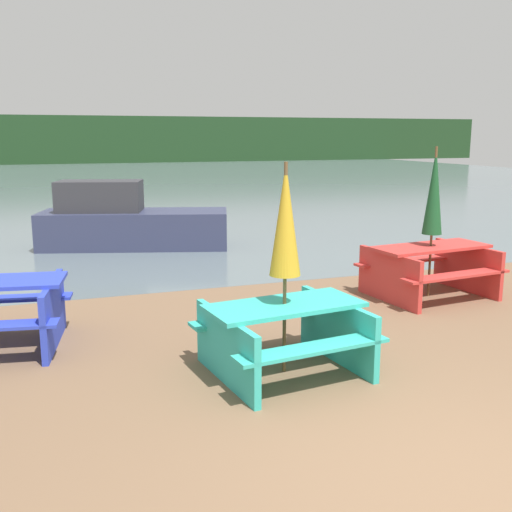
# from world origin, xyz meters

# --- Properties ---
(ground_plane) EXTENTS (60.00, 60.00, 0.00)m
(ground_plane) POSITION_xyz_m (0.00, 0.00, 0.00)
(ground_plane) COLOR brown
(water) EXTENTS (60.00, 50.00, 0.00)m
(water) POSITION_xyz_m (0.00, 31.00, -0.00)
(water) COLOR slate
(water) RESTS_ON ground_plane
(far_treeline) EXTENTS (80.00, 1.60, 4.00)m
(far_treeline) POSITION_xyz_m (0.00, 51.00, 2.00)
(far_treeline) COLOR #1E3D1E
(far_treeline) RESTS_ON water
(picnic_table_teal) EXTENTS (1.73, 1.57, 0.72)m
(picnic_table_teal) POSITION_xyz_m (-0.45, 2.47, 0.43)
(picnic_table_teal) COLOR #33B7A8
(picnic_table_teal) RESTS_ON ground_plane
(picnic_table_red) EXTENTS (1.91, 1.56, 0.77)m
(picnic_table_red) POSITION_xyz_m (2.70, 4.47, 0.47)
(picnic_table_red) COLOR red
(picnic_table_red) RESTS_ON ground_plane
(umbrella_gold) EXTENTS (0.31, 0.31, 2.13)m
(umbrella_gold) POSITION_xyz_m (-0.45, 2.47, 1.56)
(umbrella_gold) COLOR brown
(umbrella_gold) RESTS_ON ground_plane
(umbrella_darkgreen) EXTENTS (0.29, 0.29, 2.22)m
(umbrella_darkgreen) POSITION_xyz_m (2.70, 4.47, 1.57)
(umbrella_darkgreen) COLOR brown
(umbrella_darkgreen) RESTS_ON ground_plane
(boat) EXTENTS (4.15, 2.34, 1.43)m
(boat) POSITION_xyz_m (-1.02, 10.02, 0.54)
(boat) COLOR #333856
(boat) RESTS_ON water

